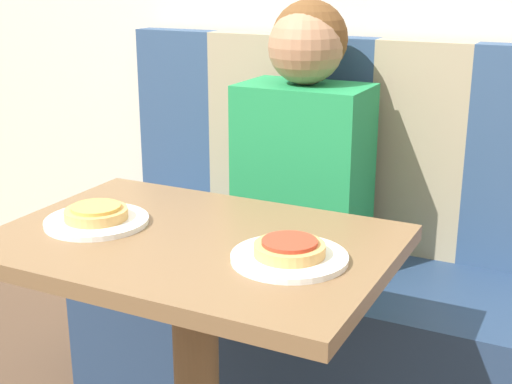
# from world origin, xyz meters

# --- Properties ---
(booth_seat) EXTENTS (1.34, 0.50, 0.46)m
(booth_seat) POSITION_xyz_m (0.00, 0.59, 0.23)
(booth_seat) COLOR navy
(booth_seat) RESTS_ON ground_plane
(booth_backrest) EXTENTS (1.34, 0.08, 0.62)m
(booth_backrest) POSITION_xyz_m (0.00, 0.80, 0.77)
(booth_backrest) COLOR navy
(booth_backrest) RESTS_ON booth_seat
(dining_table) EXTENTS (0.82, 0.57, 0.74)m
(dining_table) POSITION_xyz_m (0.00, 0.00, 0.61)
(dining_table) COLOR brown
(dining_table) RESTS_ON ground_plane
(person) EXTENTS (0.35, 0.24, 0.73)m
(person) POSITION_xyz_m (0.00, 0.59, 0.82)
(person) COLOR #1E8447
(person) RESTS_ON booth_seat
(plate_left) EXTENTS (0.23, 0.23, 0.01)m
(plate_left) POSITION_xyz_m (-0.23, -0.02, 0.74)
(plate_left) COLOR white
(plate_left) RESTS_ON dining_table
(plate_right) EXTENTS (0.23, 0.23, 0.01)m
(plate_right) POSITION_xyz_m (0.23, -0.02, 0.74)
(plate_right) COLOR white
(plate_right) RESTS_ON dining_table
(pizza_left) EXTENTS (0.14, 0.14, 0.03)m
(pizza_left) POSITION_xyz_m (-0.23, -0.02, 0.76)
(pizza_left) COLOR tan
(pizza_left) RESTS_ON plate_left
(pizza_right) EXTENTS (0.14, 0.14, 0.03)m
(pizza_right) POSITION_xyz_m (0.23, -0.02, 0.76)
(pizza_right) COLOR tan
(pizza_right) RESTS_ON plate_right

